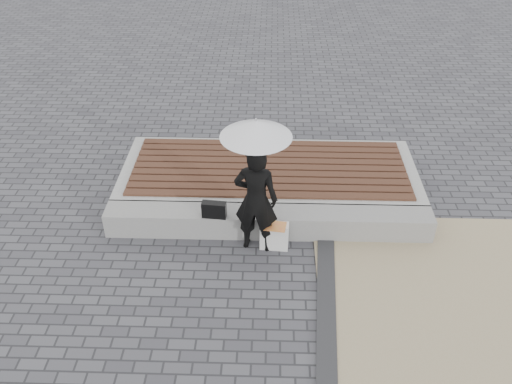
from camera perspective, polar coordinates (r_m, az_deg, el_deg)
ground at (r=7.28m, az=1.13°, el=-12.26°), size 80.00×80.00×0.00m
edging_band at (r=6.97m, az=7.47°, el=-15.24°), size 0.61×5.20×0.04m
seating_ledge at (r=8.31m, az=1.30°, el=-3.14°), size 5.00×0.45×0.40m
timber_platform at (r=9.28m, az=1.39°, el=1.49°), size 5.00×2.00×0.40m
timber_decking at (r=9.16m, az=1.41°, el=2.63°), size 4.60×1.80×0.04m
woman at (r=7.63m, az=0.00°, el=-0.82°), size 0.69×0.51×1.73m
parasol at (r=7.02m, az=0.00°, el=6.72°), size 0.96×0.96×1.23m
handbag at (r=8.03m, az=-4.45°, el=-1.88°), size 0.37×0.16×0.26m
canvas_tote at (r=8.02m, az=1.94°, el=-4.65°), size 0.43×0.21×0.44m
magazine at (r=7.83m, az=1.97°, el=-3.62°), size 0.36×0.29×0.01m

